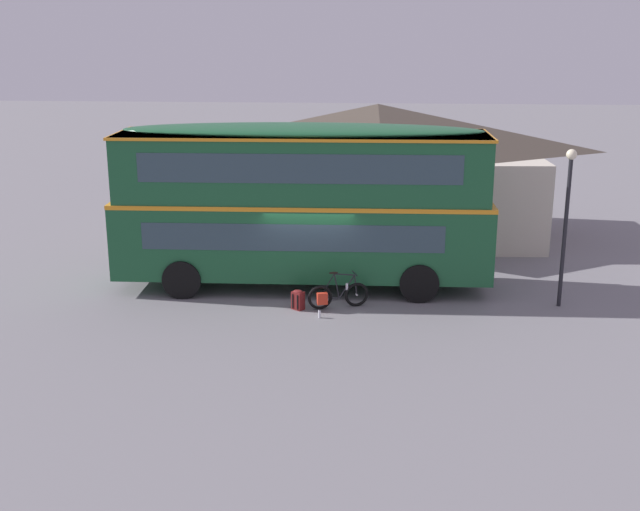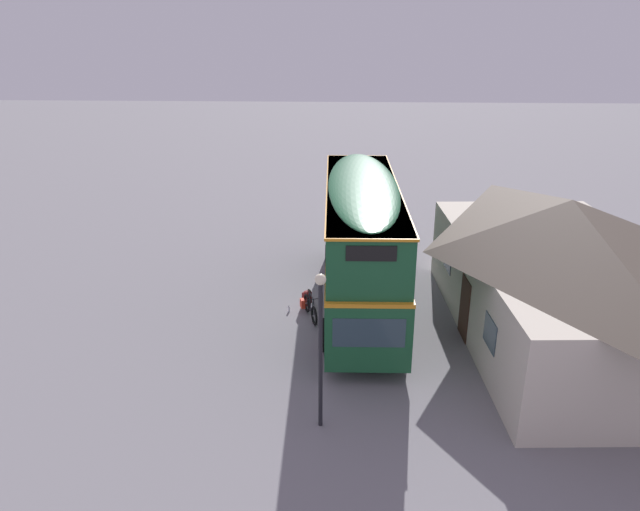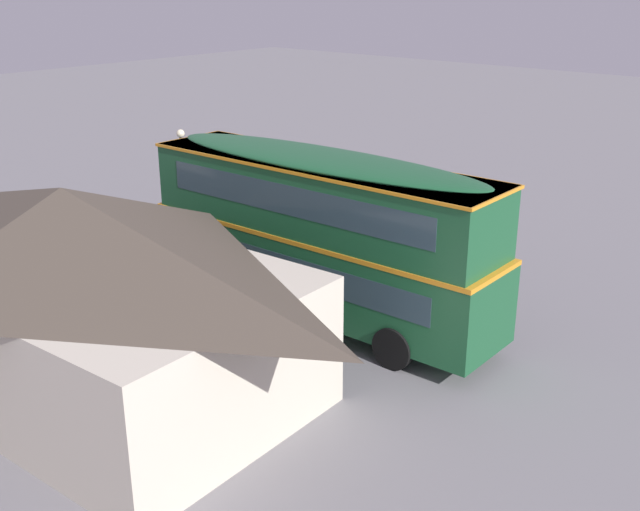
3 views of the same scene
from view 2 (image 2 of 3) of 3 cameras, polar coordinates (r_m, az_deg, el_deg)
ground_plane at (r=22.16m, az=2.23°, el=-5.02°), size 120.00×120.00×0.00m
double_decker_bus at (r=21.38m, az=3.98°, el=1.65°), size 10.81×2.82×4.79m
touring_bicycle at (r=21.30m, az=-1.03°, el=-5.03°), size 1.65×0.78×1.04m
backpack_on_ground at (r=22.28m, az=-1.26°, el=-4.03°), size 0.38×0.37×0.55m
water_bottle_clear_plastic at (r=21.84m, az=-3.00°, el=-5.12°), size 0.07×0.07×0.23m
pub_building at (r=20.72m, az=22.12°, el=-1.23°), size 12.00×7.05×4.77m
street_lamp at (r=14.80m, az=0.04°, el=-7.59°), size 0.28×0.28×4.33m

